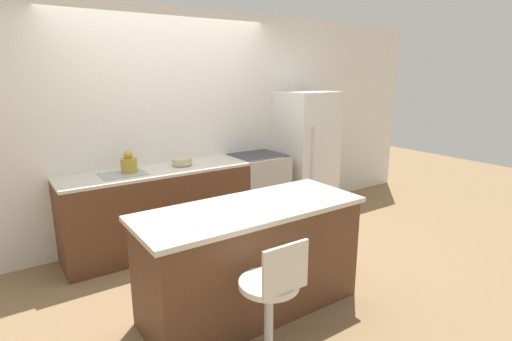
# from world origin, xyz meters

# --- Properties ---
(ground_plane) EXTENTS (14.00, 14.00, 0.00)m
(ground_plane) POSITION_xyz_m (0.00, 0.00, 0.00)
(ground_plane) COLOR #8E704C
(wall_back) EXTENTS (8.00, 0.06, 2.60)m
(wall_back) POSITION_xyz_m (0.00, 0.64, 1.30)
(wall_back) COLOR white
(wall_back) RESTS_ON ground_plane
(back_counter) EXTENTS (2.00, 0.59, 0.90)m
(back_counter) POSITION_xyz_m (-0.30, 0.31, 0.45)
(back_counter) COLOR brown
(back_counter) RESTS_ON ground_plane
(kitchen_island) EXTENTS (1.82, 0.72, 0.90)m
(kitchen_island) POSITION_xyz_m (-0.12, -1.23, 0.45)
(kitchen_island) COLOR brown
(kitchen_island) RESTS_ON ground_plane
(oven_range) EXTENTS (0.62, 0.60, 0.90)m
(oven_range) POSITION_xyz_m (1.02, 0.31, 0.45)
(oven_range) COLOR #B7B2A8
(oven_range) RESTS_ON ground_plane
(refrigerator) EXTENTS (0.66, 0.65, 1.66)m
(refrigerator) POSITION_xyz_m (1.79, 0.29, 0.83)
(refrigerator) COLOR silver
(refrigerator) RESTS_ON ground_plane
(stool_chair) EXTENTS (0.39, 0.39, 0.94)m
(stool_chair) POSITION_xyz_m (-0.39, -1.88, 0.46)
(stool_chair) COLOR #B7B7BC
(stool_chair) RESTS_ON ground_plane
(kettle) EXTENTS (0.17, 0.17, 0.22)m
(kettle) POSITION_xyz_m (-0.57, 0.35, 0.99)
(kettle) COLOR #B29333
(kettle) RESTS_ON back_counter
(mixing_bowl) EXTENTS (0.22, 0.22, 0.07)m
(mixing_bowl) POSITION_xyz_m (0.01, 0.35, 0.94)
(mixing_bowl) COLOR #C1B28E
(mixing_bowl) RESTS_ON back_counter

